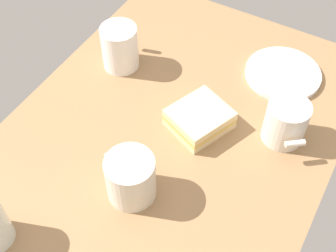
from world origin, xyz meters
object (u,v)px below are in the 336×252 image
Objects in this scene: plate_of_food at (283,74)px; coffee_mug_black at (131,177)px; sandwich_main at (199,119)px; coffee_mug_milky at (286,122)px; coffee_mug_spare at (120,47)px.

plate_of_food is 1.51× the size of coffee_mug_black.
sandwich_main is at bearing -23.58° from plate_of_food.
plate_of_food is at bearing -159.95° from coffee_mug_milky.
plate_of_food is 24.62cm from sandwich_main.
coffee_mug_black reaches higher than plate_of_food.
coffee_mug_milky is 0.98× the size of coffee_mug_spare.
sandwich_main is (22.52, -9.83, 1.60)cm from plate_of_food.
plate_of_food is 37.46cm from coffee_mug_spare.
coffee_mug_spare is at bearing -66.06° from plate_of_food.
plate_of_food is 1.19× the size of sandwich_main.
coffee_mug_spare is 25.45cm from sandwich_main.
plate_of_food is 45.05cm from coffee_mug_black.
coffee_mug_spare is 0.73× the size of sandwich_main.
coffee_mug_black is at bearing -9.81° from sandwich_main.
coffee_mug_spare is (15.08, -33.96, 4.75)cm from plate_of_food.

